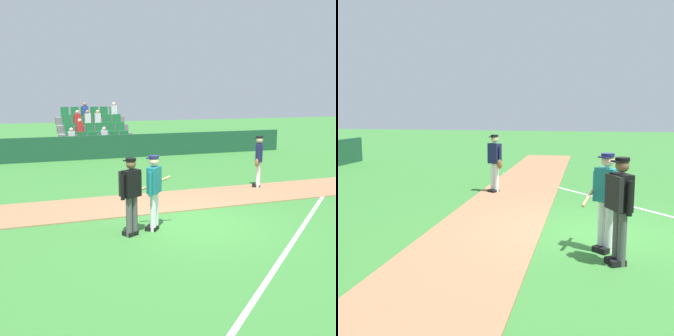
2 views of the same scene
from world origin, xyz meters
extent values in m
plane|color=#387A33|center=(0.00, 0.00, 0.00)|extent=(80.00, 80.00, 0.00)
cube|color=#9E704C|center=(0.00, 2.32, 0.01)|extent=(28.00, 2.31, 0.03)
cube|color=white|center=(3.00, -0.50, 0.01)|extent=(8.95, 8.15, 0.01)
cube|color=#19472D|center=(0.00, 11.24, 0.58)|extent=(20.00, 0.16, 1.16)
cube|color=slate|center=(0.00, 13.54, 0.15)|extent=(3.90, 3.80, 0.30)
cube|color=slate|center=(0.00, 12.27, 0.50)|extent=(3.80, 0.85, 0.40)
cube|color=#1E6B38|center=(-1.38, 12.17, 0.75)|extent=(0.44, 0.40, 0.08)
cube|color=#1E6B38|center=(-1.38, 12.39, 1.00)|extent=(0.44, 0.08, 0.50)
cube|color=silver|center=(-1.38, 12.22, 1.05)|extent=(0.32, 0.22, 0.52)
sphere|color=beige|center=(-1.38, 12.22, 1.40)|extent=(0.20, 0.20, 0.20)
cube|color=#1E6B38|center=(-0.83, 12.17, 0.75)|extent=(0.44, 0.40, 0.08)
cube|color=#1E6B38|center=(-0.83, 12.39, 1.00)|extent=(0.44, 0.08, 0.50)
cube|color=#1E6B38|center=(-0.28, 12.17, 0.75)|extent=(0.44, 0.40, 0.08)
cube|color=#1E6B38|center=(-0.28, 12.39, 1.00)|extent=(0.44, 0.08, 0.50)
cube|color=#1E6B38|center=(0.28, 12.17, 0.75)|extent=(0.44, 0.40, 0.08)
cube|color=#1E6B38|center=(0.28, 12.39, 1.00)|extent=(0.44, 0.08, 0.50)
cube|color=silver|center=(0.28, 12.22, 1.05)|extent=(0.32, 0.22, 0.52)
sphere|color=beige|center=(0.28, 12.22, 1.40)|extent=(0.20, 0.20, 0.20)
cube|color=#1E6B38|center=(0.82, 12.17, 0.75)|extent=(0.44, 0.40, 0.08)
cube|color=#1E6B38|center=(0.82, 12.39, 1.00)|extent=(0.44, 0.08, 0.50)
cube|color=#1E6B38|center=(1.38, 12.17, 0.75)|extent=(0.44, 0.40, 0.08)
cube|color=#1E6B38|center=(1.38, 12.39, 1.00)|extent=(0.44, 0.08, 0.50)
cube|color=slate|center=(0.00, 13.12, 0.90)|extent=(3.80, 0.85, 0.40)
cube|color=#1E6B38|center=(-1.38, 13.02, 1.15)|extent=(0.44, 0.40, 0.08)
cube|color=#1E6B38|center=(-1.38, 13.24, 1.40)|extent=(0.44, 0.08, 0.50)
cube|color=#1E6B38|center=(-0.83, 13.02, 1.15)|extent=(0.44, 0.40, 0.08)
cube|color=#1E6B38|center=(-0.83, 13.24, 1.40)|extent=(0.44, 0.08, 0.50)
cube|color=red|center=(-0.83, 13.07, 1.45)|extent=(0.32, 0.22, 0.52)
sphere|color=beige|center=(-0.83, 13.07, 1.80)|extent=(0.20, 0.20, 0.20)
cube|color=#1E6B38|center=(-0.28, 13.02, 1.15)|extent=(0.44, 0.40, 0.08)
cube|color=#1E6B38|center=(-0.28, 13.24, 1.40)|extent=(0.44, 0.08, 0.50)
cube|color=#1E6B38|center=(0.28, 13.02, 1.15)|extent=(0.44, 0.40, 0.08)
cube|color=#1E6B38|center=(0.28, 13.24, 1.40)|extent=(0.44, 0.08, 0.50)
cube|color=#1E6B38|center=(0.82, 13.02, 1.15)|extent=(0.44, 0.40, 0.08)
cube|color=#1E6B38|center=(0.82, 13.24, 1.40)|extent=(0.44, 0.08, 0.50)
cube|color=#1E6B38|center=(1.38, 13.02, 1.15)|extent=(0.44, 0.40, 0.08)
cube|color=#1E6B38|center=(1.38, 13.24, 1.40)|extent=(0.44, 0.08, 0.50)
cube|color=slate|center=(0.00, 13.97, 1.30)|extent=(3.80, 0.85, 0.40)
cube|color=#1E6B38|center=(-1.38, 13.87, 1.55)|extent=(0.44, 0.40, 0.08)
cube|color=#1E6B38|center=(-1.38, 14.09, 1.80)|extent=(0.44, 0.08, 0.50)
cube|color=#1E6B38|center=(-0.83, 13.87, 1.55)|extent=(0.44, 0.40, 0.08)
cube|color=#1E6B38|center=(-0.83, 14.09, 1.80)|extent=(0.44, 0.08, 0.50)
cube|color=red|center=(-0.83, 13.92, 1.85)|extent=(0.32, 0.22, 0.52)
sphere|color=beige|center=(-0.83, 13.92, 2.20)|extent=(0.20, 0.20, 0.20)
cube|color=#1E6B38|center=(-0.28, 13.87, 1.55)|extent=(0.44, 0.40, 0.08)
cube|color=#1E6B38|center=(-0.28, 14.09, 1.80)|extent=(0.44, 0.08, 0.50)
cube|color=silver|center=(-0.28, 13.92, 1.85)|extent=(0.32, 0.22, 0.52)
sphere|color=#9E7051|center=(-0.28, 13.92, 2.20)|extent=(0.20, 0.20, 0.20)
cube|color=#1E6B38|center=(0.28, 13.87, 1.55)|extent=(0.44, 0.40, 0.08)
cube|color=#1E6B38|center=(0.28, 14.09, 1.80)|extent=(0.44, 0.08, 0.50)
cube|color=silver|center=(0.28, 13.92, 1.85)|extent=(0.32, 0.22, 0.52)
sphere|color=tan|center=(0.28, 13.92, 2.20)|extent=(0.20, 0.20, 0.20)
cube|color=#1E6B38|center=(0.82, 13.87, 1.55)|extent=(0.44, 0.40, 0.08)
cube|color=#1E6B38|center=(0.82, 14.09, 1.80)|extent=(0.44, 0.08, 0.50)
cube|color=#1E6B38|center=(1.38, 13.87, 1.55)|extent=(0.44, 0.40, 0.08)
cube|color=#1E6B38|center=(1.38, 14.09, 1.80)|extent=(0.44, 0.08, 0.50)
cube|color=slate|center=(0.00, 14.82, 1.70)|extent=(3.80, 0.85, 0.40)
cube|color=#1E6B38|center=(-1.38, 14.72, 1.95)|extent=(0.44, 0.40, 0.08)
cube|color=#1E6B38|center=(-1.38, 14.94, 2.20)|extent=(0.44, 0.08, 0.50)
cube|color=#1E6B38|center=(-0.83, 14.72, 1.95)|extent=(0.44, 0.40, 0.08)
cube|color=#1E6B38|center=(-0.83, 14.94, 2.20)|extent=(0.44, 0.08, 0.50)
cube|color=#1E6B38|center=(-0.28, 14.72, 1.95)|extent=(0.44, 0.40, 0.08)
cube|color=#1E6B38|center=(-0.28, 14.94, 2.20)|extent=(0.44, 0.08, 0.50)
cube|color=#263F99|center=(-0.28, 14.77, 2.25)|extent=(0.32, 0.22, 0.52)
sphere|color=#9E7051|center=(-0.28, 14.77, 2.60)|extent=(0.20, 0.20, 0.20)
cube|color=#1E6B38|center=(0.28, 14.72, 1.95)|extent=(0.44, 0.40, 0.08)
cube|color=#1E6B38|center=(0.28, 14.94, 2.20)|extent=(0.44, 0.08, 0.50)
cube|color=#1E6B38|center=(0.82, 14.72, 1.95)|extent=(0.44, 0.40, 0.08)
cube|color=#1E6B38|center=(0.82, 14.94, 2.20)|extent=(0.44, 0.08, 0.50)
cube|color=#1E6B38|center=(1.38, 14.72, 1.95)|extent=(0.44, 0.40, 0.08)
cube|color=#1E6B38|center=(1.38, 14.94, 2.20)|extent=(0.44, 0.08, 0.50)
cube|color=silver|center=(1.38, 14.77, 2.25)|extent=(0.32, 0.22, 0.52)
sphere|color=beige|center=(1.38, 14.77, 2.60)|extent=(0.20, 0.20, 0.20)
cylinder|color=white|center=(-1.06, -0.12, 0.45)|extent=(0.14, 0.14, 0.90)
cylinder|color=white|center=(-0.95, 0.01, 0.45)|extent=(0.14, 0.14, 0.90)
cube|color=black|center=(-1.10, -0.08, 0.05)|extent=(0.28, 0.26, 0.10)
cube|color=black|center=(-1.00, 0.04, 0.05)|extent=(0.28, 0.26, 0.10)
cube|color=#197075|center=(-1.00, -0.06, 1.20)|extent=(0.42, 0.45, 0.60)
cylinder|color=#197075|center=(-1.16, -0.25, 1.15)|extent=(0.09, 0.09, 0.55)
cylinder|color=#197075|center=(-0.85, 0.14, 1.15)|extent=(0.09, 0.09, 0.55)
sphere|color=beige|center=(-1.00, -0.06, 1.63)|extent=(0.22, 0.22, 0.22)
cylinder|color=#191E4C|center=(-1.00, -0.06, 1.73)|extent=(0.23, 0.23, 0.06)
cube|color=#191E4C|center=(-1.08, 0.01, 1.70)|extent=(0.21, 0.22, 0.02)
cylinder|color=tan|center=(-0.92, 0.20, 1.05)|extent=(0.76, 0.36, 0.41)
cylinder|color=#4C4C4C|center=(-1.67, -0.29, 0.45)|extent=(0.14, 0.14, 0.90)
cylinder|color=#4C4C4C|center=(-1.52, -0.22, 0.45)|extent=(0.14, 0.14, 0.90)
cube|color=black|center=(-1.69, -0.24, 0.05)|extent=(0.22, 0.29, 0.10)
cube|color=black|center=(-1.55, -0.17, 0.05)|extent=(0.22, 0.29, 0.10)
cube|color=black|center=(-1.60, -0.25, 1.20)|extent=(0.46, 0.38, 0.60)
cylinder|color=black|center=(-1.82, -0.37, 1.15)|extent=(0.09, 0.09, 0.55)
cylinder|color=black|center=(-1.37, -0.14, 1.15)|extent=(0.09, 0.09, 0.55)
sphere|color=brown|center=(-1.60, -0.25, 1.63)|extent=(0.22, 0.22, 0.22)
cylinder|color=black|center=(-1.60, -0.25, 1.73)|extent=(0.23, 0.23, 0.06)
cube|color=black|center=(-1.64, -0.17, 1.70)|extent=(0.21, 0.19, 0.02)
cube|color=black|center=(-1.65, -0.14, 1.20)|extent=(0.43, 0.27, 0.56)
cylinder|color=white|center=(3.66, 2.97, 0.45)|extent=(0.14, 0.14, 0.90)
cylinder|color=white|center=(3.75, 3.10, 0.45)|extent=(0.14, 0.14, 0.90)
cube|color=black|center=(3.61, 3.01, 0.05)|extent=(0.28, 0.25, 0.10)
cube|color=black|center=(3.70, 3.14, 0.05)|extent=(0.28, 0.25, 0.10)
cube|color=#191E47|center=(3.71, 3.04, 1.20)|extent=(0.41, 0.45, 0.60)
cylinder|color=#191E47|center=(3.56, 2.83, 1.15)|extent=(0.09, 0.09, 0.55)
cylinder|color=#191E47|center=(3.85, 3.24, 1.15)|extent=(0.09, 0.09, 0.55)
sphere|color=beige|center=(3.71, 3.04, 1.63)|extent=(0.22, 0.22, 0.22)
cylinder|color=black|center=(3.71, 3.04, 1.73)|extent=(0.23, 0.23, 0.06)
cube|color=black|center=(3.62, 3.09, 1.70)|extent=(0.20, 0.22, 0.02)
ellipsoid|color=brown|center=(3.51, 2.84, 0.90)|extent=(0.21, 0.23, 0.28)
camera|label=1|loc=(-3.85, -8.88, 3.12)|focal=44.31mm
camera|label=2|loc=(-8.25, 0.29, 2.51)|focal=43.84mm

